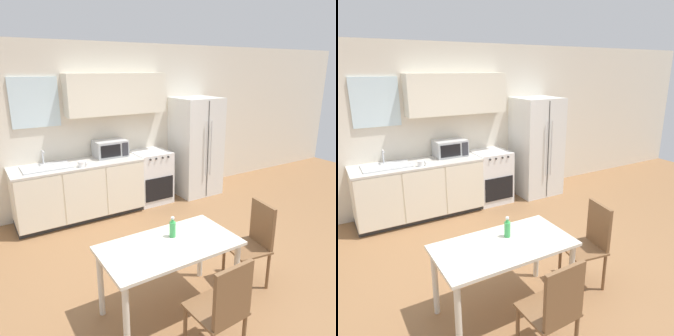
{
  "view_description": "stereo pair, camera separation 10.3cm",
  "coord_description": "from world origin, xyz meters",
  "views": [
    {
      "loc": [
        -1.82,
        -2.91,
        2.3
      ],
      "look_at": [
        0.32,
        0.56,
        1.05
      ],
      "focal_mm": 35.0,
      "sensor_mm": 36.0,
      "label": 1
    },
    {
      "loc": [
        -1.73,
        -2.96,
        2.3
      ],
      "look_at": [
        0.32,
        0.56,
        1.05
      ],
      "focal_mm": 35.0,
      "sensor_mm": 36.0,
      "label": 2
    }
  ],
  "objects": [
    {
      "name": "ground_plane",
      "position": [
        0.0,
        0.0,
        0.0
      ],
      "size": [
        12.0,
        12.0,
        0.0
      ],
      "primitive_type": "plane",
      "color": "olive"
    },
    {
      "name": "wall_back",
      "position": [
        0.03,
        2.26,
        1.44
      ],
      "size": [
        12.0,
        0.38,
        2.7
      ],
      "color": "beige",
      "rests_on": "ground_plane"
    },
    {
      "name": "kitchen_counter",
      "position": [
        -0.48,
        1.92,
        0.45
      ],
      "size": [
        1.97,
        0.68,
        0.9
      ],
      "color": "#333333",
      "rests_on": "ground_plane"
    },
    {
      "name": "oven_range",
      "position": [
        0.81,
        1.94,
        0.46
      ],
      "size": [
        0.61,
        0.63,
        0.91
      ],
      "color": "white",
      "rests_on": "ground_plane"
    },
    {
      "name": "refrigerator",
      "position": [
        1.74,
        1.89,
        0.9
      ],
      "size": [
        0.79,
        0.76,
        1.79
      ],
      "color": "silver",
      "rests_on": "ground_plane"
    },
    {
      "name": "kitchen_sink",
      "position": [
        -0.94,
        1.93,
        0.91
      ],
      "size": [
        0.69,
        0.43,
        0.23
      ],
      "color": "#B7BABC",
      "rests_on": "kitchen_counter"
    },
    {
      "name": "microwave",
      "position": [
        0.11,
        2.04,
        1.04
      ],
      "size": [
        0.52,
        0.37,
        0.27
      ],
      "color": "#B7BABC",
      "rests_on": "kitchen_counter"
    },
    {
      "name": "coffee_mug",
      "position": [
        -0.48,
        1.69,
        0.94
      ],
      "size": [
        0.13,
        0.09,
        0.08
      ],
      "color": "white",
      "rests_on": "kitchen_counter"
    },
    {
      "name": "dining_table",
      "position": [
        -0.39,
        -0.61,
        0.62
      ],
      "size": [
        1.3,
        0.7,
        0.73
      ],
      "color": "beige",
      "rests_on": "ground_plane"
    },
    {
      "name": "dining_chair_near",
      "position": [
        -0.35,
        -1.34,
        0.54
      ],
      "size": [
        0.41,
        0.41,
        0.93
      ],
      "rotation": [
        0.0,
        0.0,
        0.04
      ],
      "color": "brown",
      "rests_on": "ground_plane"
    },
    {
      "name": "dining_chair_side",
      "position": [
        0.63,
        -0.71,
        0.54
      ],
      "size": [
        0.46,
        0.46,
        0.93
      ],
      "rotation": [
        0.0,
        0.0,
        1.41
      ],
      "color": "brown",
      "rests_on": "ground_plane"
    },
    {
      "name": "drink_bottle",
      "position": [
        -0.29,
        -0.51,
        0.81
      ],
      "size": [
        0.06,
        0.06,
        0.21
      ],
      "color": "#3FB259",
      "rests_on": "dining_table"
    }
  ]
}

